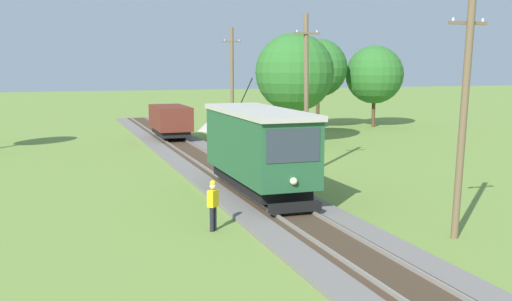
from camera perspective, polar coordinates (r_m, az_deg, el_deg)
name	(u,v)px	position (r m, az deg, el deg)	size (l,w,h in m)	color
red_tram	(258,147)	(25.95, 0.21, 0.33)	(2.60, 8.54, 4.79)	#235633
freight_car	(170,120)	(45.50, -8.04, 2.81)	(2.40, 5.20, 2.31)	maroon
utility_pole_near_tram	(463,116)	(20.48, 18.89, 3.07)	(1.40, 0.59, 7.94)	brown
utility_pole_mid	(306,93)	(31.42, 4.74, 5.38)	(1.40, 0.54, 8.25)	brown
utility_pole_far	(232,84)	(44.16, -2.26, 6.22)	(1.40, 0.29, 8.29)	brown
gravel_pile	(210,125)	(52.24, -4.33, 2.39)	(2.20, 2.20, 1.02)	#9E998E
track_worker	(213,203)	(20.95, -4.06, -4.94)	(0.44, 0.43, 1.78)	black
tree_left_near	(318,68)	(54.01, 5.86, 7.71)	(5.08, 5.08, 7.90)	#4C3823
tree_left_far	(295,73)	(43.78, 3.64, 7.32)	(5.63, 5.63, 7.92)	#4C3823
tree_right_far	(374,75)	(56.35, 11.05, 6.99)	(5.21, 5.21, 7.35)	#4C3823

